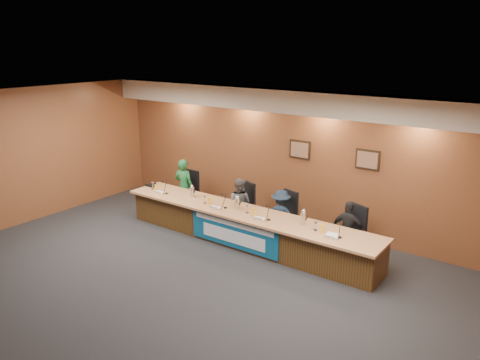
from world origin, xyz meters
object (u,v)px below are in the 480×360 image
object	(u,v)px
dais_body	(245,228)
speakerphone	(152,185)
panelist_c	(281,215)
panelist_d	(348,231)
office_chair_d	(350,235)
carafe_left	(192,192)
office_chair_c	(283,218)
office_chair_a	(187,194)
carafe_mid	(237,204)
panelist_b	(239,204)
carafe_right	(303,218)
panelist_a	(184,187)
office_chair_b	(242,208)
banner	(233,233)

from	to	relation	value
dais_body	speakerphone	xyz separation A→B (m)	(-2.90, 0.05, 0.43)
panelist_c	panelist_d	size ratio (longest dim) A/B	0.95
office_chair_d	carafe_left	xyz separation A→B (m)	(-3.61, -0.67, 0.39)
office_chair_c	carafe_left	distance (m)	2.19
panelist_c	office_chair_d	xyz separation A→B (m)	(1.57, 0.10, -0.10)
office_chair_a	carafe_mid	world-z (taller)	carafe_mid
panelist_b	carafe_left	distance (m)	1.12
panelist_b	carafe_left	size ratio (longest dim) A/B	5.20
panelist_b	panelist_c	bearing A→B (deg)	168.42
office_chair_a	carafe_left	size ratio (longest dim) A/B	2.05
carafe_right	office_chair_c	bearing A→B (deg)	142.06
panelist_b	panelist_d	bearing A→B (deg)	168.42
speakerphone	panelist_a	bearing A→B (deg)	44.01
carafe_right	carafe_left	bearing A→B (deg)	-179.84
panelist_d	office_chair_c	distance (m)	1.57
dais_body	panelist_c	size ratio (longest dim) A/B	5.21
office_chair_d	panelist_a	bearing A→B (deg)	-157.71
office_chair_b	carafe_mid	size ratio (longest dim) A/B	2.12
panelist_a	carafe_left	world-z (taller)	panelist_a
dais_body	carafe_left	distance (m)	1.61
banner	panelist_a	xyz separation A→B (m)	(-2.33, 1.02, 0.33)
office_chair_b	office_chair_d	bearing A→B (deg)	21.43
office_chair_b	office_chair_c	xyz separation A→B (m)	(1.12, 0.00, 0.00)
office_chair_b	speakerphone	world-z (taller)	speakerphone
office_chair_b	speakerphone	size ratio (longest dim) A/B	1.50
office_chair_a	office_chair_c	distance (m)	2.85
panelist_d	office_chair_d	distance (m)	0.16
office_chair_b	office_chair_d	xyz separation A→B (m)	(2.69, 0.00, 0.00)
panelist_b	panelist_c	distance (m)	1.13
panelist_b	speakerphone	world-z (taller)	panelist_b
panelist_b	dais_body	bearing A→B (deg)	123.38
office_chair_b	panelist_d	bearing A→B (deg)	19.30
banner	office_chair_c	world-z (taller)	banner
panelist_c	office_chair_d	distance (m)	1.57
panelist_b	panelist_c	size ratio (longest dim) A/B	1.06
panelist_c	carafe_mid	size ratio (longest dim) A/B	5.08
panelist_c	office_chair_b	xyz separation A→B (m)	(-1.12, 0.10, -0.10)
office_chair_a	office_chair_c	xyz separation A→B (m)	(2.85, 0.00, 0.00)
dais_body	carafe_mid	size ratio (longest dim) A/B	26.47
speakerphone	carafe_right	bearing A→B (deg)	-0.17
office_chair_d	carafe_right	size ratio (longest dim) A/B	1.85
panelist_a	office_chair_a	size ratio (longest dim) A/B	2.96
panelist_b	carafe_left	world-z (taller)	panelist_b
office_chair_c	carafe_right	world-z (taller)	carafe_right
panelist_d	office_chair_c	size ratio (longest dim) A/B	2.53
office_chair_d	carafe_mid	size ratio (longest dim) A/B	2.12
banner	panelist_d	world-z (taller)	panelist_d
office_chair_a	dais_body	bearing A→B (deg)	-14.52
banner	panelist_d	size ratio (longest dim) A/B	1.81
panelist_b	carafe_right	bearing A→B (deg)	152.45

